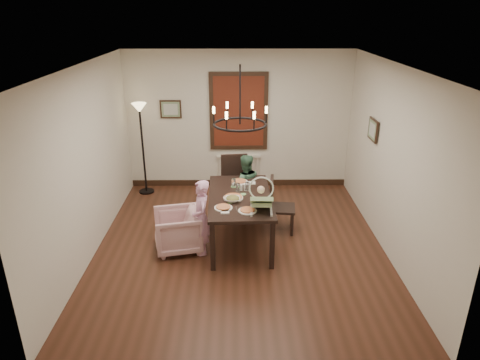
{
  "coord_description": "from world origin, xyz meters",
  "views": [
    {
      "loc": [
        -0.07,
        -5.93,
        3.54
      ],
      "look_at": [
        0.0,
        0.2,
        1.05
      ],
      "focal_mm": 32.0,
      "sensor_mm": 36.0,
      "label": 1
    }
  ],
  "objects_px": {
    "chair_right": "(282,205)",
    "seated_man": "(245,192)",
    "armchair": "(178,230)",
    "baby_bouncer": "(261,199)",
    "elderly_woman": "(202,224)",
    "dining_table": "(240,201)",
    "floor_lamp": "(143,150)",
    "drinking_glass": "(238,187)",
    "chair_far": "(236,186)"
  },
  "relations": [
    {
      "from": "armchair",
      "to": "drinking_glass",
      "type": "relative_size",
      "value": 5.55
    },
    {
      "from": "dining_table",
      "to": "chair_right",
      "type": "relative_size",
      "value": 1.85
    },
    {
      "from": "chair_right",
      "to": "drinking_glass",
      "type": "relative_size",
      "value": 7.44
    },
    {
      "from": "dining_table",
      "to": "armchair",
      "type": "bearing_deg",
      "value": -168.93
    },
    {
      "from": "chair_far",
      "to": "seated_man",
      "type": "distance_m",
      "value": 0.21
    },
    {
      "from": "chair_right",
      "to": "elderly_woman",
      "type": "xyz_separation_m",
      "value": [
        -1.3,
        -0.67,
        0.02
      ]
    },
    {
      "from": "seated_man",
      "to": "chair_right",
      "type": "bearing_deg",
      "value": 130.61
    },
    {
      "from": "dining_table",
      "to": "floor_lamp",
      "type": "distance_m",
      "value": 2.77
    },
    {
      "from": "chair_right",
      "to": "baby_bouncer",
      "type": "xyz_separation_m",
      "value": [
        -0.41,
        -0.84,
        0.5
      ]
    },
    {
      "from": "elderly_woman",
      "to": "chair_right",
      "type": "bearing_deg",
      "value": 106.49
    },
    {
      "from": "chair_far",
      "to": "armchair",
      "type": "distance_m",
      "value": 1.53
    },
    {
      "from": "baby_bouncer",
      "to": "floor_lamp",
      "type": "bearing_deg",
      "value": 133.54
    },
    {
      "from": "chair_far",
      "to": "baby_bouncer",
      "type": "bearing_deg",
      "value": -82.51
    },
    {
      "from": "chair_right",
      "to": "seated_man",
      "type": "height_order",
      "value": "seated_man"
    },
    {
      "from": "baby_bouncer",
      "to": "floor_lamp",
      "type": "distance_m",
      "value": 3.33
    },
    {
      "from": "dining_table",
      "to": "floor_lamp",
      "type": "bearing_deg",
      "value": 131.66
    },
    {
      "from": "seated_man",
      "to": "drinking_glass",
      "type": "bearing_deg",
      "value": 70.63
    },
    {
      "from": "seated_man",
      "to": "baby_bouncer",
      "type": "relative_size",
      "value": 1.88
    },
    {
      "from": "armchair",
      "to": "floor_lamp",
      "type": "distance_m",
      "value": 2.48
    },
    {
      "from": "seated_man",
      "to": "elderly_woman",
      "type": "bearing_deg",
      "value": 51.39
    },
    {
      "from": "elderly_woman",
      "to": "floor_lamp",
      "type": "distance_m",
      "value": 2.7
    },
    {
      "from": "chair_right",
      "to": "floor_lamp",
      "type": "height_order",
      "value": "floor_lamp"
    },
    {
      "from": "armchair",
      "to": "baby_bouncer",
      "type": "xyz_separation_m",
      "value": [
        1.27,
        -0.27,
        0.66
      ]
    },
    {
      "from": "dining_table",
      "to": "seated_man",
      "type": "xyz_separation_m",
      "value": [
        0.1,
        0.87,
        -0.23
      ]
    },
    {
      "from": "dining_table",
      "to": "chair_far",
      "type": "relative_size",
      "value": 1.6
    },
    {
      "from": "chair_right",
      "to": "seated_man",
      "type": "relative_size",
      "value": 0.97
    },
    {
      "from": "chair_far",
      "to": "baby_bouncer",
      "type": "distance_m",
      "value": 1.58
    },
    {
      "from": "armchair",
      "to": "baby_bouncer",
      "type": "bearing_deg",
      "value": 66.14
    },
    {
      "from": "seated_man",
      "to": "dining_table",
      "type": "bearing_deg",
      "value": 74.8
    },
    {
      "from": "drinking_glass",
      "to": "floor_lamp",
      "type": "height_order",
      "value": "floor_lamp"
    },
    {
      "from": "elderly_woman",
      "to": "drinking_glass",
      "type": "bearing_deg",
      "value": 121.15
    },
    {
      "from": "dining_table",
      "to": "floor_lamp",
      "type": "height_order",
      "value": "floor_lamp"
    },
    {
      "from": "armchair",
      "to": "dining_table",
      "type": "bearing_deg",
      "value": 90.95
    },
    {
      "from": "armchair",
      "to": "elderly_woman",
      "type": "height_order",
      "value": "elderly_woman"
    },
    {
      "from": "armchair",
      "to": "seated_man",
      "type": "distance_m",
      "value": 1.54
    },
    {
      "from": "armchair",
      "to": "baby_bouncer",
      "type": "height_order",
      "value": "baby_bouncer"
    },
    {
      "from": "chair_far",
      "to": "baby_bouncer",
      "type": "relative_size",
      "value": 2.1
    },
    {
      "from": "dining_table",
      "to": "seated_man",
      "type": "height_order",
      "value": "seated_man"
    },
    {
      "from": "dining_table",
      "to": "baby_bouncer",
      "type": "bearing_deg",
      "value": -60.3
    },
    {
      "from": "armchair",
      "to": "chair_right",
      "type": "bearing_deg",
      "value": 96.82
    },
    {
      "from": "dining_table",
      "to": "drinking_glass",
      "type": "bearing_deg",
      "value": 98.67
    },
    {
      "from": "drinking_glass",
      "to": "baby_bouncer",
      "type": "bearing_deg",
      "value": -63.42
    },
    {
      "from": "baby_bouncer",
      "to": "floor_lamp",
      "type": "height_order",
      "value": "floor_lamp"
    },
    {
      "from": "dining_table",
      "to": "seated_man",
      "type": "bearing_deg",
      "value": 81.93
    },
    {
      "from": "dining_table",
      "to": "chair_far",
      "type": "bearing_deg",
      "value": 92.14
    },
    {
      "from": "armchair",
      "to": "seated_man",
      "type": "relative_size",
      "value": 0.72
    },
    {
      "from": "chair_right",
      "to": "elderly_woman",
      "type": "distance_m",
      "value": 1.46
    },
    {
      "from": "chair_right",
      "to": "armchair",
      "type": "height_order",
      "value": "chair_right"
    },
    {
      "from": "floor_lamp",
      "to": "seated_man",
      "type": "bearing_deg",
      "value": -29.52
    },
    {
      "from": "seated_man",
      "to": "baby_bouncer",
      "type": "distance_m",
      "value": 1.46
    }
  ]
}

